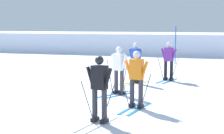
# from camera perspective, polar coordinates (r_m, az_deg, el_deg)

# --- Properties ---
(ground_plane) EXTENTS (120.00, 120.00, 0.00)m
(ground_plane) POSITION_cam_1_polar(r_m,az_deg,el_deg) (10.34, -7.98, -6.60)
(ground_plane) COLOR silver
(far_snow_ridge) EXTENTS (80.00, 7.54, 1.68)m
(far_snow_ridge) POSITION_cam_1_polar(r_m,az_deg,el_deg) (29.72, 7.75, 4.18)
(far_snow_ridge) COLOR silver
(far_snow_ridge) RESTS_ON ground
(skier_orange) EXTENTS (0.99, 1.64, 1.71)m
(skier_orange) POSITION_cam_1_polar(r_m,az_deg,el_deg) (9.80, 4.21, -1.86)
(skier_orange) COLOR #237AC6
(skier_orange) RESTS_ON ground
(skier_white) EXTENTS (1.12, 1.57, 1.71)m
(skier_white) POSITION_cam_1_polar(r_m,az_deg,el_deg) (11.67, 1.18, -0.34)
(skier_white) COLOR #237AC6
(skier_white) RESTS_ON ground
(skier_blue) EXTENTS (1.22, 1.52, 1.71)m
(skier_blue) POSITION_cam_1_polar(r_m,az_deg,el_deg) (13.99, 4.07, 0.94)
(skier_blue) COLOR gold
(skier_blue) RESTS_ON ground
(skier_purple) EXTENTS (0.96, 1.64, 1.71)m
(skier_purple) POSITION_cam_1_polar(r_m,az_deg,el_deg) (14.79, 9.78, 1.35)
(skier_purple) COLOR #237AC6
(skier_purple) RESTS_ON ground
(skier_black) EXTENTS (0.98, 1.64, 1.71)m
(skier_black) POSITION_cam_1_polar(r_m,az_deg,el_deg) (8.30, -2.21, -3.54)
(skier_black) COLOR silver
(skier_black) RESTS_ON ground
(trail_marker_pole) EXTENTS (0.06, 0.06, 2.35)m
(trail_marker_pole) POSITION_cam_1_polar(r_m,az_deg,el_deg) (21.06, 10.87, 3.71)
(trail_marker_pole) COLOR #1E56AD
(trail_marker_pole) RESTS_ON ground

